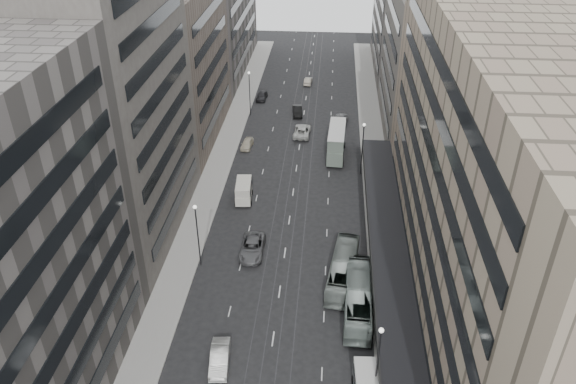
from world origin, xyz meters
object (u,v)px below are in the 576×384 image
(bus_far, at_px, (343,269))
(panel_van, at_px, (244,191))
(sedan_1, at_px, (220,358))
(double_decker, at_px, (336,142))
(sedan_2, at_px, (252,248))
(bus_near, at_px, (358,298))

(bus_far, relative_size, panel_van, 2.34)
(panel_van, height_order, sedan_1, panel_van)
(double_decker, relative_size, sedan_2, 1.49)
(bus_far, distance_m, sedan_2, 11.56)
(double_decker, relative_size, sedan_1, 1.82)
(panel_van, bearing_deg, bus_far, -53.80)
(bus_near, relative_size, double_decker, 1.30)
(panel_van, bearing_deg, sedan_1, -90.66)
(bus_far, height_order, panel_van, bus_far)
(double_decker, bearing_deg, sedan_1, -101.26)
(sedan_2, bearing_deg, double_decker, 68.44)
(panel_van, height_order, sedan_2, panel_van)
(double_decker, height_order, sedan_2, double_decker)
(double_decker, bearing_deg, sedan_2, -108.33)
(sedan_1, bearing_deg, double_decker, 70.50)
(bus_near, xyz_separation_m, sedan_1, (-13.20, -8.50, -0.81))
(bus_far, distance_m, double_decker, 29.73)
(bus_far, xyz_separation_m, double_decker, (-0.94, 29.69, 1.08))
(bus_near, distance_m, bus_far, 4.94)
(double_decker, bearing_deg, bus_near, -83.07)
(panel_van, bearing_deg, bus_near, -57.96)
(bus_near, height_order, bus_far, bus_near)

